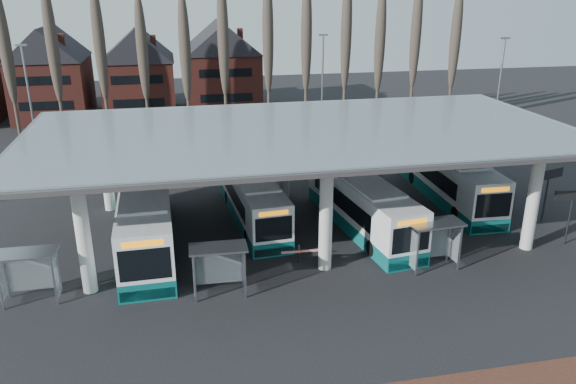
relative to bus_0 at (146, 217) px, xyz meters
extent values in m
plane|color=black|center=(9.33, -7.40, -1.69)|extent=(140.00, 140.00, 0.00)
cylinder|color=silver|center=(-2.67, -4.90, 1.31)|extent=(0.70, 0.70, 6.00)
cylinder|color=silver|center=(-2.67, 6.10, 1.31)|extent=(0.70, 0.70, 6.00)
cylinder|color=silver|center=(9.33, -4.90, 1.31)|extent=(0.70, 0.70, 6.00)
cylinder|color=silver|center=(9.33, 6.10, 1.31)|extent=(0.70, 0.70, 6.00)
cylinder|color=silver|center=(21.33, -4.90, 1.31)|extent=(0.70, 0.70, 6.00)
cylinder|color=silver|center=(21.33, 6.10, 1.31)|extent=(0.70, 0.70, 6.00)
cube|color=gray|center=(9.33, 0.60, 4.56)|extent=(32.00, 16.00, 0.12)
cube|color=silver|center=(9.33, 0.60, 4.63)|extent=(31.50, 15.50, 0.04)
cone|color=#473D33|center=(-12.67, 25.60, 5.56)|extent=(0.36, 0.36, 14.50)
ellipsoid|color=#473D33|center=(-12.67, 25.60, 7.30)|extent=(1.10, 1.10, 11.02)
cone|color=#473D33|center=(-8.67, 25.60, 5.56)|extent=(0.36, 0.36, 14.50)
ellipsoid|color=#473D33|center=(-8.67, 25.60, 7.30)|extent=(1.10, 1.10, 11.02)
cone|color=#473D33|center=(-4.67, 25.60, 5.56)|extent=(0.36, 0.36, 14.50)
ellipsoid|color=#473D33|center=(-4.67, 25.60, 7.30)|extent=(1.10, 1.10, 11.02)
cone|color=#473D33|center=(-0.67, 25.60, 5.56)|extent=(0.36, 0.36, 14.50)
ellipsoid|color=#473D33|center=(-0.67, 25.60, 7.30)|extent=(1.10, 1.10, 11.02)
cone|color=#473D33|center=(3.33, 25.60, 5.56)|extent=(0.36, 0.36, 14.50)
ellipsoid|color=#473D33|center=(3.33, 25.60, 7.30)|extent=(1.10, 1.10, 11.02)
cone|color=#473D33|center=(7.33, 25.60, 5.56)|extent=(0.36, 0.36, 14.50)
ellipsoid|color=#473D33|center=(7.33, 25.60, 7.30)|extent=(1.10, 1.10, 11.02)
cone|color=#473D33|center=(11.33, 25.60, 5.56)|extent=(0.36, 0.36, 14.50)
ellipsoid|color=#473D33|center=(11.33, 25.60, 7.30)|extent=(1.10, 1.10, 11.02)
cone|color=#473D33|center=(15.33, 25.60, 5.56)|extent=(0.36, 0.36, 14.50)
ellipsoid|color=#473D33|center=(15.33, 25.60, 7.30)|extent=(1.10, 1.10, 11.02)
cone|color=#473D33|center=(19.33, 25.60, 5.56)|extent=(0.36, 0.36, 14.50)
ellipsoid|color=#473D33|center=(19.33, 25.60, 7.30)|extent=(1.10, 1.10, 11.02)
cone|color=#473D33|center=(23.33, 25.60, 5.56)|extent=(0.36, 0.36, 14.50)
ellipsoid|color=#473D33|center=(23.33, 25.60, 7.30)|extent=(1.10, 1.10, 11.02)
cone|color=#473D33|center=(27.33, 25.60, 5.56)|extent=(0.36, 0.36, 14.50)
ellipsoid|color=#473D33|center=(27.33, 25.60, 7.30)|extent=(1.10, 1.10, 11.02)
cone|color=#473D33|center=(31.33, 25.60, 5.56)|extent=(0.36, 0.36, 14.50)
ellipsoid|color=#473D33|center=(31.33, 25.60, 7.30)|extent=(1.10, 1.10, 11.02)
cube|color=maroon|center=(-11.17, 36.60, 1.81)|extent=(8.00, 10.00, 7.00)
pyramid|color=black|center=(-11.17, 36.60, 8.81)|extent=(8.30, 10.30, 3.50)
cube|color=maroon|center=(-1.67, 36.60, 1.81)|extent=(8.00, 10.00, 7.00)
pyramid|color=black|center=(-1.67, 36.60, 8.81)|extent=(8.30, 10.30, 3.50)
cube|color=maroon|center=(7.83, 36.60, 1.81)|extent=(8.00, 10.00, 7.00)
pyramid|color=black|center=(7.83, 36.60, 8.81)|extent=(8.30, 10.30, 3.50)
cylinder|color=slate|center=(-8.67, 14.60, 3.31)|extent=(0.16, 0.16, 10.00)
cube|color=slate|center=(-8.67, 14.60, 8.41)|extent=(0.80, 0.15, 0.15)
cylinder|color=slate|center=(15.33, 18.60, 3.31)|extent=(0.16, 0.16, 10.00)
cube|color=slate|center=(15.33, 18.60, 8.41)|extent=(0.80, 0.15, 0.15)
cylinder|color=slate|center=(29.33, 12.60, 3.31)|extent=(0.16, 0.16, 10.00)
cube|color=slate|center=(29.33, 12.60, 8.41)|extent=(0.80, 0.15, 0.15)
cube|color=white|center=(0.00, -0.08, 0.24)|extent=(3.04, 12.95, 3.01)
cube|color=#0B5656|center=(0.00, -0.08, -1.21)|extent=(3.07, 12.97, 0.97)
cube|color=white|center=(0.00, -0.08, 1.80)|extent=(2.65, 7.79, 0.19)
cube|color=black|center=(-0.01, 0.45, 0.35)|extent=(3.00, 9.34, 1.18)
cube|color=black|center=(0.16, -6.50, 0.30)|extent=(2.41, 0.12, 1.61)
cube|color=black|center=(-0.15, 6.33, 0.35)|extent=(2.33, 0.12, 1.29)
cube|color=orange|center=(0.16, -6.50, 1.37)|extent=(1.92, 0.10, 0.32)
cube|color=black|center=(0.16, -6.49, -1.31)|extent=(2.60, 0.15, 0.54)
cylinder|color=black|center=(-1.14, -4.19, -1.17)|extent=(0.33, 1.04, 1.03)
cylinder|color=black|center=(1.34, -4.13, -1.17)|extent=(0.33, 1.04, 1.03)
cylinder|color=black|center=(-1.33, 3.64, -1.17)|extent=(0.33, 1.04, 1.03)
cylinder|color=black|center=(1.15, 3.70, -1.17)|extent=(0.33, 1.04, 1.03)
cube|color=white|center=(6.50, 2.42, -0.02)|extent=(3.14, 11.26, 2.59)
cube|color=#0B5656|center=(6.50, 2.42, -1.27)|extent=(3.16, 11.28, 0.83)
cube|color=white|center=(6.50, 2.42, 1.32)|extent=(2.59, 6.81, 0.17)
cube|color=black|center=(6.47, 2.88, 0.07)|extent=(2.96, 8.16, 1.02)
cube|color=black|center=(6.89, -3.11, 0.02)|extent=(2.08, 0.20, 1.39)
cube|color=black|center=(6.12, 7.95, 0.07)|extent=(2.01, 0.20, 1.11)
cube|color=orange|center=(6.89, -3.11, 0.95)|extent=(1.65, 0.16, 0.28)
cube|color=black|center=(6.89, -3.10, -1.37)|extent=(2.24, 0.23, 0.46)
cylinder|color=black|center=(5.68, -1.17, -1.25)|extent=(0.32, 0.91, 0.89)
cylinder|color=black|center=(7.82, -1.02, -1.25)|extent=(0.32, 0.91, 0.89)
cylinder|color=black|center=(5.21, 5.58, -1.25)|extent=(0.32, 0.91, 0.89)
cylinder|color=black|center=(7.34, 5.73, -1.25)|extent=(0.32, 0.91, 0.89)
cube|color=white|center=(12.92, -0.25, 0.07)|extent=(3.91, 11.93, 2.73)
cube|color=#0B5656|center=(12.92, -0.25, -1.25)|extent=(3.94, 11.95, 0.88)
cube|color=white|center=(12.92, -0.25, 1.48)|extent=(3.09, 7.25, 0.18)
cube|color=black|center=(12.85, 0.23, 0.16)|extent=(3.55, 8.68, 1.07)
cube|color=black|center=(13.64, -6.04, 0.12)|extent=(2.18, 0.33, 1.46)
cube|color=black|center=(12.20, 5.54, 0.16)|extent=(2.11, 0.32, 1.17)
cube|color=orange|center=(13.64, -6.04, 1.09)|extent=(1.73, 0.26, 0.29)
cube|color=black|center=(13.63, -6.04, -1.35)|extent=(2.36, 0.37, 0.49)
cylinder|color=black|center=(12.25, -4.07, -1.22)|extent=(0.39, 0.96, 0.94)
cylinder|color=black|center=(14.49, -3.79, -1.22)|extent=(0.39, 0.96, 0.94)
cylinder|color=black|center=(11.38, 2.99, -1.22)|extent=(0.39, 0.96, 0.94)
cylinder|color=black|center=(13.61, 3.27, -1.22)|extent=(0.39, 0.96, 0.94)
cube|color=white|center=(20.51, 3.32, 0.13)|extent=(2.96, 12.18, 2.82)
cube|color=#0B5656|center=(20.51, 3.32, -1.24)|extent=(2.98, 12.20, 0.91)
cube|color=white|center=(20.51, 3.32, 1.59)|extent=(2.55, 7.33, 0.18)
cube|color=black|center=(20.53, 3.82, 0.23)|extent=(2.89, 8.80, 1.11)
cube|color=black|center=(20.32, -2.71, 0.18)|extent=(2.26, 0.13, 1.51)
cube|color=black|center=(20.70, 9.35, 0.23)|extent=(2.19, 0.13, 1.21)
cube|color=orange|center=(20.32, -2.71, 1.18)|extent=(1.80, 0.11, 0.30)
cube|color=black|center=(20.32, -2.70, -1.34)|extent=(2.45, 0.16, 0.50)
cylinder|color=black|center=(19.22, -0.47, -1.21)|extent=(0.31, 0.98, 0.97)
cylinder|color=black|center=(21.55, -0.55, -1.21)|extent=(0.31, 0.98, 0.97)
cylinder|color=black|center=(19.46, 6.89, -1.21)|extent=(0.31, 0.98, 0.97)
cylinder|color=black|center=(21.79, 6.81, -1.21)|extent=(0.31, 0.98, 0.97)
cube|color=gray|center=(-4.06, -5.89, -0.44)|extent=(0.08, 0.08, 2.49)
cube|color=gray|center=(-6.45, -4.78, -0.44)|extent=(0.08, 0.08, 2.49)
cube|color=gray|center=(-4.05, -4.80, -0.44)|extent=(0.08, 0.08, 2.49)
cube|color=gray|center=(-5.25, -5.34, 0.85)|extent=(2.80, 1.41, 0.10)
cube|color=silver|center=(-5.25, -4.74, -0.39)|extent=(2.39, 0.06, 1.99)
cube|color=silver|center=(-6.50, -5.33, -0.39)|extent=(0.05, 1.10, 1.99)
cube|color=silver|center=(-4.01, -5.34, -0.39)|extent=(0.05, 1.10, 1.99)
cube|color=gray|center=(2.39, -7.02, -0.46)|extent=(0.08, 0.08, 2.47)
cube|color=gray|center=(4.76, -7.09, -0.46)|extent=(0.08, 0.08, 2.47)
cube|color=gray|center=(2.43, -5.93, -0.46)|extent=(0.08, 0.08, 2.47)
cube|color=gray|center=(4.80, -6.01, -0.46)|extent=(0.08, 0.08, 2.47)
cube|color=gray|center=(3.59, -6.51, 0.83)|extent=(2.81, 1.47, 0.10)
cube|color=silver|center=(3.61, -5.92, -0.41)|extent=(2.37, 0.11, 1.98)
cube|color=silver|center=(2.36, -6.48, -0.41)|extent=(0.07, 1.09, 1.98)
cube|color=silver|center=(4.83, -6.55, -0.41)|extent=(0.07, 1.09, 1.98)
cube|color=gray|center=(13.74, -6.75, -0.41)|extent=(0.09, 0.09, 2.56)
cube|color=gray|center=(16.19, -6.58, -0.41)|extent=(0.09, 0.09, 2.56)
cube|color=gray|center=(13.66, -5.62, -0.41)|extent=(0.09, 0.09, 2.56)
cube|color=gray|center=(16.12, -5.46, -0.41)|extent=(0.09, 0.09, 2.56)
cube|color=gray|center=(14.93, -6.10, 0.93)|extent=(2.96, 1.63, 0.10)
cube|color=silver|center=(14.89, -5.49, -0.36)|extent=(2.46, 0.21, 2.05)
cube|color=silver|center=(13.65, -6.19, -0.36)|extent=(0.12, 1.13, 2.05)
cube|color=silver|center=(16.21, -6.01, -0.36)|extent=(0.12, 1.13, 2.05)
cylinder|color=black|center=(23.91, -4.84, -0.06)|extent=(0.10, 0.10, 3.26)
cube|color=black|center=(23.91, -4.84, 1.37)|extent=(2.24, 0.30, 0.56)
cylinder|color=black|center=(24.36, -1.96, 0.08)|extent=(0.11, 0.11, 3.53)
cube|color=black|center=(24.36, -1.96, 1.62)|extent=(2.35, 0.88, 0.61)
cube|color=black|center=(8.11, -4.05, -1.16)|extent=(0.08, 0.08, 1.07)
cube|color=red|center=(8.11, -4.54, -0.77)|extent=(2.14, 0.18, 0.10)
camera|label=1|loc=(2.01, -30.76, 12.59)|focal=35.00mm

